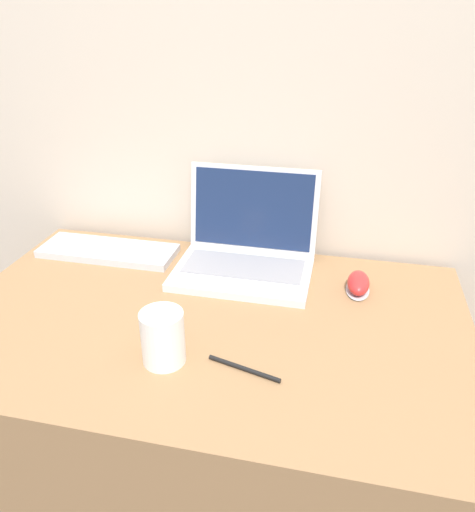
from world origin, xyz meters
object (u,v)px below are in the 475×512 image
at_px(laptop, 246,249).
at_px(pen, 244,369).
at_px(drink_cup, 163,337).
at_px(external_keyboard, 108,251).
at_px(computer_mouse, 358,284).

xyz_separation_m(laptop, pen, (0.08, -0.41, -0.05)).
bearing_deg(drink_cup, external_keyboard, 127.88).
relative_size(laptop, pen, 2.32).
bearing_deg(pen, computer_mouse, 59.18).
bearing_deg(computer_mouse, pen, -120.82).
distance_m(computer_mouse, external_keyboard, 0.69).
relative_size(external_keyboard, pen, 2.52).
distance_m(external_keyboard, pen, 0.63).
bearing_deg(drink_cup, computer_mouse, 43.96).
bearing_deg(drink_cup, pen, 1.61).
bearing_deg(computer_mouse, drink_cup, -136.04).
xyz_separation_m(computer_mouse, pen, (-0.21, -0.36, -0.01)).
bearing_deg(computer_mouse, external_keyboard, 176.02).
xyz_separation_m(computer_mouse, external_keyboard, (-0.69, 0.05, -0.01)).
xyz_separation_m(laptop, computer_mouse, (0.29, -0.06, -0.04)).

